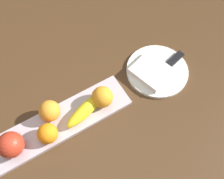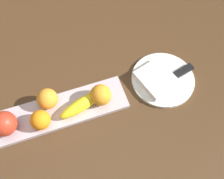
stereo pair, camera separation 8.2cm
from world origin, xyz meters
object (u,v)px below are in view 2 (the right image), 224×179
object	(u,v)px
orange_center	(40,120)
folded_napkin	(156,79)
dinner_plate	(163,79)
fruit_tray	(58,112)
orange_near_banana	(101,95)
knife	(177,74)
apple	(4,124)
orange_near_apple	(47,99)
banana	(82,104)

from	to	relation	value
orange_center	folded_napkin	bearing A→B (deg)	-175.95
dinner_plate	fruit_tray	bearing A→B (deg)	0.00
orange_near_banana	knife	distance (m)	0.27
orange_center	knife	xyz separation A→B (m)	(-0.46, -0.03, -0.03)
fruit_tray	apple	world-z (taller)	apple
orange_near_banana	dinner_plate	xyz separation A→B (m)	(-0.22, -0.01, -0.04)
orange_near_apple	orange_center	world-z (taller)	orange_near_apple
folded_napkin	knife	distance (m)	0.08
fruit_tray	banana	xyz separation A→B (m)	(-0.08, 0.01, 0.03)
apple	folded_napkin	world-z (taller)	apple
apple	folded_napkin	size ratio (longest dim) A/B	0.63
apple	knife	size ratio (longest dim) A/B	0.41
apple	fruit_tray	bearing A→B (deg)	-177.11
apple	folded_napkin	xyz separation A→B (m)	(-0.49, -0.01, -0.03)
fruit_tray	banana	size ratio (longest dim) A/B	2.88
banana	dinner_plate	world-z (taller)	banana
orange_near_apple	dinner_plate	world-z (taller)	orange_near_apple
fruit_tray	apple	distance (m)	0.16
folded_napkin	dinner_plate	bearing A→B (deg)	-180.00
orange_near_apple	folded_napkin	world-z (taller)	orange_near_apple
fruit_tray	banana	bearing A→B (deg)	170.27
fruit_tray	orange_center	distance (m)	0.07
orange_near_apple	orange_near_banana	world-z (taller)	orange_near_banana
fruit_tray	orange_center	world-z (taller)	orange_center
banana	folded_napkin	bearing A→B (deg)	-14.06
dinner_plate	orange_near_banana	bearing A→B (deg)	2.21
apple	knife	xyz separation A→B (m)	(-0.56, -0.01, -0.03)
orange_near_apple	dinner_plate	distance (m)	0.38
orange_near_banana	folded_napkin	bearing A→B (deg)	-177.49
folded_napkin	knife	bearing A→B (deg)	178.75
fruit_tray	folded_napkin	size ratio (longest dim) A/B	3.69
orange_near_banana	orange_near_apple	bearing A→B (deg)	-14.79
fruit_tray	apple	size ratio (longest dim) A/B	5.89
orange_center	dinner_plate	xyz separation A→B (m)	(-0.41, -0.03, -0.04)
orange_near_banana	orange_center	distance (m)	0.19
fruit_tray	apple	bearing A→B (deg)	2.89
apple	orange_near_banana	distance (m)	0.29
apple	banana	size ratio (longest dim) A/B	0.49
orange_near_banana	banana	bearing A→B (deg)	4.54
orange_near_apple	apple	bearing A→B (deg)	16.77
orange_center	knife	bearing A→B (deg)	-176.83
fruit_tray	folded_napkin	bearing A→B (deg)	180.00
orange_near_apple	banana	bearing A→B (deg)	153.95
orange_near_apple	fruit_tray	bearing A→B (deg)	116.84
apple	banana	distance (m)	0.23
knife	dinner_plate	bearing A→B (deg)	-15.17
orange_near_apple	knife	bearing A→B (deg)	175.37
knife	fruit_tray	bearing A→B (deg)	-13.51
orange_near_apple	folded_napkin	xyz separation A→B (m)	(-0.35, 0.03, -0.02)
apple	knife	world-z (taller)	apple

